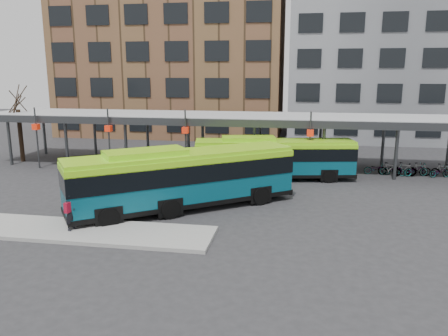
{
  "coord_description": "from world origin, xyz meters",
  "views": [
    {
      "loc": [
        5.15,
        -21.2,
        7.51
      ],
      "look_at": [
        0.81,
        4.2,
        1.8
      ],
      "focal_mm": 35.0,
      "sensor_mm": 36.0,
      "label": 1
    }
  ],
  "objects_px": {
    "bus_front": "(183,177)",
    "bus_rear": "(274,157)",
    "pedestrian": "(70,211)",
    "tree": "(20,133)"
  },
  "relations": [
    {
      "from": "bus_front",
      "to": "pedestrian",
      "type": "height_order",
      "value": "bus_front"
    },
    {
      "from": "bus_rear",
      "to": "pedestrian",
      "type": "relative_size",
      "value": 6.21
    },
    {
      "from": "bus_front",
      "to": "tree",
      "type": "bearing_deg",
      "value": 111.95
    },
    {
      "from": "tree",
      "to": "bus_front",
      "type": "height_order",
      "value": "tree"
    },
    {
      "from": "bus_front",
      "to": "bus_rear",
      "type": "relative_size",
      "value": 1.04
    },
    {
      "from": "bus_front",
      "to": "bus_rear",
      "type": "xyz_separation_m",
      "value": [
        4.54,
        7.75,
        -0.23
      ]
    },
    {
      "from": "bus_front",
      "to": "pedestrian",
      "type": "relative_size",
      "value": 6.49
    },
    {
      "from": "bus_front",
      "to": "bus_rear",
      "type": "bearing_deg",
      "value": 23.42
    },
    {
      "from": "tree",
      "to": "pedestrian",
      "type": "height_order",
      "value": "tree"
    },
    {
      "from": "tree",
      "to": "bus_front",
      "type": "xyz_separation_m",
      "value": [
        16.97,
        -10.55,
        -0.61
      ]
    }
  ]
}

